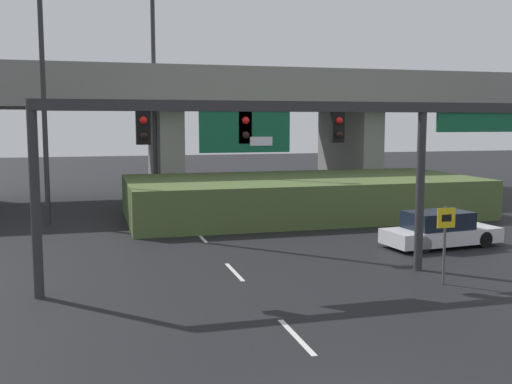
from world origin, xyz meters
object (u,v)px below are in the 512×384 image
Objects in this scene: speed_limit_sign at (445,234)px; parked_sedan_near_right at (440,230)px; highway_light_pole_far at (154,75)px; signal_gantry at (285,135)px; highway_light_pole_near at (41,25)px.

speed_limit_sign is 5.85m from parked_sedan_near_right.
signal_gantry is at bearing -82.50° from highway_light_pole_far.
signal_gantry is 15.85m from highway_light_pole_near.
parked_sedan_near_right is at bearing -54.79° from highway_light_pole_far.
highway_light_pole_near is 7.15m from highway_light_pole_far.
speed_limit_sign is (4.49, -1.78, -2.96)m from signal_gantry.
parked_sedan_near_right is at bearing 58.81° from speed_limit_sign.
highway_light_pole_far is 18.19m from parked_sedan_near_right.
highway_light_pole_near is (-7.82, 12.89, 4.88)m from signal_gantry.
speed_limit_sign is 0.13× the size of highway_light_pole_near.
signal_gantry is at bearing -58.74° from highway_light_pole_near.
signal_gantry reaches higher than speed_limit_sign.
signal_gantry reaches higher than parked_sedan_near_right.
highway_light_pole_far reaches higher than signal_gantry.
highway_light_pole_far reaches higher than parked_sedan_near_right.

